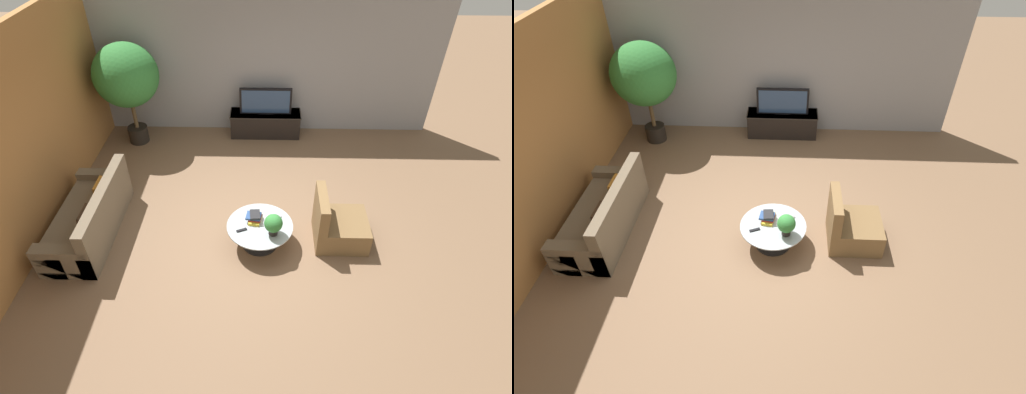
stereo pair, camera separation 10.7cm
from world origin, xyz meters
The scene contains 13 objects.
ground_plane centered at (0.00, 0.00, 0.00)m, with size 24.00×24.00×0.00m, color brown.
back_wall_stone centered at (0.00, 3.26, 1.50)m, with size 7.40×0.12×3.00m, color #939399.
side_wall_left centered at (-3.26, 0.20, 1.50)m, with size 0.12×7.40×3.00m, color #B2753D.
media_console centered at (0.20, 2.94, 0.27)m, with size 1.49×0.50×0.51m.
television centered at (0.20, 2.94, 0.78)m, with size 1.07×0.13×0.55m.
coffee_table centered at (0.14, -0.34, 0.27)m, with size 1.00×1.00×0.39m.
couch_by_wall centered at (-2.53, -0.14, 0.28)m, with size 0.84×1.97×0.84m.
armchair_wicker centered at (1.33, -0.20, 0.27)m, with size 0.80×0.76×0.86m.
potted_palm_tall centered at (-2.47, 2.60, 1.42)m, with size 1.25×1.25×2.06m.
potted_plant_tabletop centered at (0.34, -0.51, 0.59)m, with size 0.27×0.27×0.35m.
book_stack centered at (0.06, -0.22, 0.45)m, with size 0.25×0.32×0.13m.
remote_black centered at (-0.13, -0.46, 0.40)m, with size 0.04×0.16×0.02m, color black.
remote_silver centered at (0.42, -0.21, 0.40)m, with size 0.04×0.16×0.02m, color gray.
Camera 1 is at (0.19, -4.65, 4.57)m, focal length 28.00 mm.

